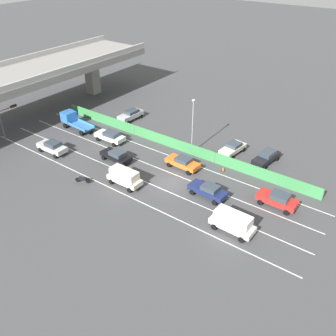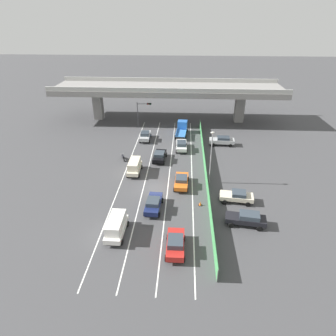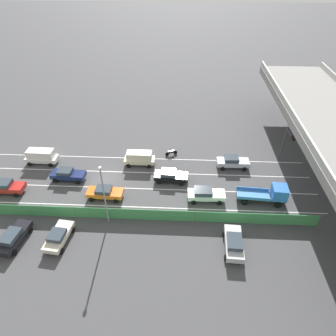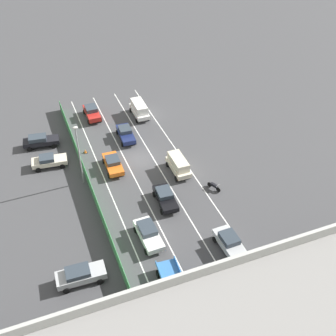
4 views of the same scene
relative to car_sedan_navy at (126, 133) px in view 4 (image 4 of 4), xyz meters
The scene contains 23 objects.
ground_plane 5.07m from the car_sedan_navy, 92.82° to the left, with size 300.00×300.00×0.00m, color #424244.
lane_line_left_edge 11.59m from the car_sedan_navy, 118.26° to the left, with size 0.14×46.40×0.01m, color silver.
lane_line_mid_left 10.41m from the car_sedan_navy, 101.05° to the left, with size 0.14×46.40×0.01m, color silver.
lane_line_mid_right 10.33m from the car_sedan_navy, 81.64° to the left, with size 0.14×46.40×0.01m, color silver.
lane_line_right_edge 11.37m from the car_sedan_navy, 63.93° to the left, with size 0.14×46.40×0.01m, color silver.
elevated_overpass 35.89m from the car_sedan_navy, 90.40° to the left, with size 50.75×11.24×8.57m.
green_fence 12.37m from the car_sedan_navy, 55.43° to the left, with size 0.10×42.50×1.60m.
car_sedan_navy is the anchor object (origin of this frame).
car_sedan_black 14.06m from the car_sedan_navy, 91.70° to the left, with size 2.28×4.62×1.57m.
car_van_white 6.20m from the car_sedan_navy, 125.96° to the right, with size 2.12×4.64×2.21m.
car_sedan_silver 23.22m from the car_sedan_navy, 99.86° to the left, with size 2.10×4.62×1.74m.
car_hatchback_white 18.91m from the car_sedan_navy, 80.27° to the left, with size 2.16×4.74×1.66m.
car_sedan_red 7.76m from the car_sedan_navy, 67.10° to the right, with size 2.03×4.48×1.72m.
car_taxi_orange 6.79m from the car_sedan_navy, 59.78° to the left, with size 2.19×4.64×1.55m.
car_van_cream 10.19m from the car_sedan_navy, 112.69° to the left, with size 1.97×4.42×2.13m.
flatbed_truck_blue 26.87m from the car_sedan_navy, 83.26° to the left, with size 2.53×6.11×2.44m.
motorcycle 15.43m from the car_sedan_navy, 115.45° to the left, with size 0.95×1.82×0.93m.
parked_sedan_dark 11.40m from the car_sedan_navy, 12.19° to the right, with size 4.85×2.45×1.64m.
parked_sedan_cream 11.02m from the car_sedan_navy, 12.51° to the left, with size 4.49×2.45×1.53m.
parked_wagon_silver 23.84m from the car_sedan_navy, 63.08° to the left, with size 4.67×2.19×1.64m.
traffic_light 30.94m from the car_sedan_navy, 100.19° to the left, with size 3.10×0.46×5.43m.
street_lamp 11.01m from the car_sedan_navy, 43.57° to the left, with size 0.60×0.36×7.95m.
traffic_cone 6.09m from the car_sedan_navy, 11.62° to the left, with size 0.47×0.47×0.57m.
Camera 4 is at (12.46, 42.38, 33.13)m, focal length 45.48 mm.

